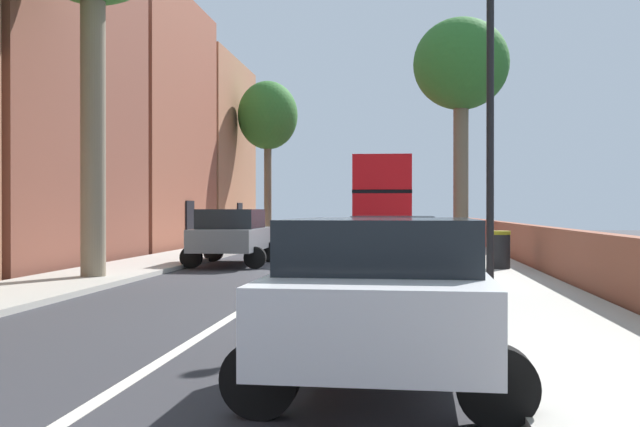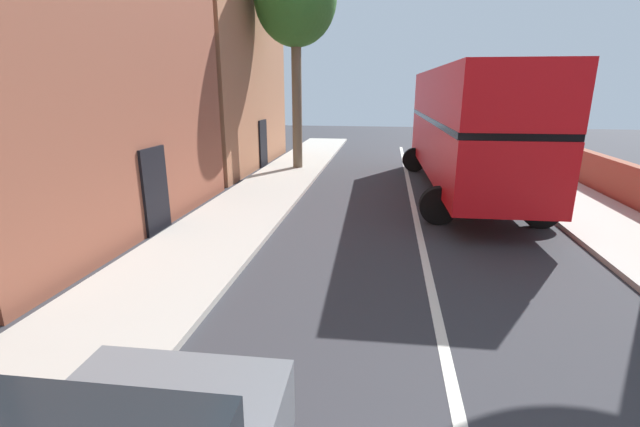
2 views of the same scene
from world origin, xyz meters
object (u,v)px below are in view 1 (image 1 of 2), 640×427
at_px(lamppost_right, 490,96).
at_px(double_decker_bus, 382,197).
at_px(street_tree_left_2, 268,117).
at_px(parked_car_white_right_1, 394,246).
at_px(litter_bin_right, 500,250).
at_px(parked_car_white_right_0, 384,288).
at_px(street_tree_right_1, 461,68).
at_px(parked_car_grey_left_3, 232,234).

bearing_deg(lamppost_right, double_decker_bus, 96.70).
bearing_deg(street_tree_left_2, parked_car_white_right_1, -72.83).
bearing_deg(litter_bin_right, parked_car_white_right_0, -102.61).
bearing_deg(street_tree_right_1, lamppost_right, -92.81).
xyz_separation_m(street_tree_right_1, litter_bin_right, (0.19, -10.46, -6.94)).
relative_size(parked_car_white_right_0, litter_bin_right, 4.47).
bearing_deg(street_tree_left_2, litter_bin_right, -62.75).
xyz_separation_m(parked_car_white_right_0, parked_car_white_right_1, (0.00, 8.61, -0.03)).
relative_size(parked_car_white_right_0, parked_car_white_right_1, 1.06).
bearing_deg(litter_bin_right, street_tree_left_2, 117.25).
distance_m(parked_car_white_right_0, parked_car_grey_left_3, 15.25).
xyz_separation_m(parked_car_grey_left_3, litter_bin_right, (7.80, -1.89, -0.34)).
height_order(double_decker_bus, parked_car_grey_left_3, double_decker_bus).
bearing_deg(parked_car_white_right_1, double_decker_bus, 92.29).
bearing_deg(street_tree_left_2, parked_car_grey_left_3, -82.77).
bearing_deg(lamppost_right, parked_car_white_right_0, -105.53).
bearing_deg(street_tree_right_1, street_tree_left_2, 137.52).
relative_size(double_decker_bus, parked_car_white_right_0, 2.50).
relative_size(parked_car_white_right_0, street_tree_right_1, 0.48).
bearing_deg(parked_car_white_right_1, litter_bin_right, 54.42).
xyz_separation_m(street_tree_right_1, lamppost_right, (-0.81, -16.50, -3.77)).
bearing_deg(parked_car_white_right_1, parked_car_grey_left_3, 130.74).
bearing_deg(parked_car_white_right_0, parked_car_white_right_1, 90.00).
xyz_separation_m(parked_car_grey_left_3, street_tree_left_2, (-2.23, 17.59, 5.91)).
xyz_separation_m(double_decker_bus, litter_bin_right, (3.60, -16.08, -1.72)).
height_order(double_decker_bus, parked_car_white_right_0, double_decker_bus).
height_order(street_tree_left_2, litter_bin_right, street_tree_left_2).
distance_m(lamppost_right, litter_bin_right, 6.90).
height_order(street_tree_right_1, street_tree_left_2, street_tree_right_1).
xyz_separation_m(double_decker_bus, lamppost_right, (2.60, -22.12, 1.45)).
bearing_deg(double_decker_bus, parked_car_white_right_1, -87.71).
distance_m(parked_car_white_right_0, lamppost_right, 7.32).
bearing_deg(parked_car_grey_left_3, street_tree_left_2, 97.23).
height_order(double_decker_bus, parked_car_white_right_1, double_decker_bus).
relative_size(parked_car_white_right_1, street_tree_left_2, 0.49).
bearing_deg(litter_bin_right, parked_car_white_right_1, -125.58).
relative_size(double_decker_bus, street_tree_right_1, 1.19).
bearing_deg(street_tree_right_1, parked_car_grey_left_3, -131.58).
bearing_deg(litter_bin_right, double_decker_bus, 102.62).
xyz_separation_m(street_tree_right_1, street_tree_left_2, (-9.84, 9.01, -0.70)).
bearing_deg(parked_car_white_right_0, lamppost_right, 74.47).
height_order(parked_car_white_right_0, parked_car_white_right_1, parked_car_white_right_0).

